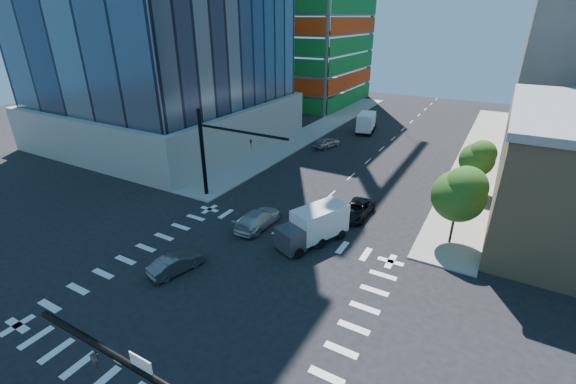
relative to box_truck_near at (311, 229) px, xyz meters
The scene contains 13 objects.
ground 8.80m from the box_truck_near, 106.13° to the right, with size 160.00×160.00×0.00m, color black.
road_markings 8.80m from the box_truck_near, 106.13° to the right, with size 20.00×20.00×0.01m, color silver.
sidewalk_ne 33.24m from the box_truck_near, 72.33° to the left, with size 5.00×60.00×0.15m, color gray.
sidewalk_nw 35.01m from the box_truck_near, 115.23° to the left, with size 5.00×60.00×0.15m, color gray.
signal_mast_nw 13.47m from the box_truck_near, 165.77° to the left, with size 10.20×0.40×9.00m.
tree_south 12.10m from the box_truck_near, 28.52° to the left, with size 4.16×4.16×6.82m.
tree_north 20.63m from the box_truck_near, 59.08° to the left, with size 3.54×3.52×5.78m.
car_nb_far 6.64m from the box_truck_near, 75.48° to the left, with size 2.27×4.91×1.37m, color black.
car_sb_near 5.39m from the box_truck_near, behind, with size 2.18×5.36×1.55m, color silver.
car_sb_mid 26.28m from the box_truck_near, 111.32° to the left, with size 1.77×4.40×1.50m, color #A0A2A8.
car_sb_cross 10.89m from the box_truck_near, 129.29° to the right, with size 1.46×4.18×1.38m, color #48484D.
box_truck_near is the anchor object (origin of this frame).
box_truck_far 36.25m from the box_truck_near, 101.83° to the left, with size 3.58×6.39×3.17m.
Camera 1 is at (14.33, -16.51, 17.20)m, focal length 24.00 mm.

